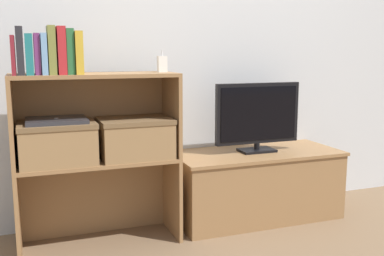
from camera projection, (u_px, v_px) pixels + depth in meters
name	position (u px, v px, depth m)	size (l,w,h in m)	color
ground_plane	(202.00, 240.00, 2.53)	(16.00, 16.00, 0.00)	brown
wall_back	(174.00, 27.00, 2.79)	(10.00, 0.05, 2.40)	silver
tv_stand	(256.00, 184.00, 2.86)	(1.05, 0.47, 0.43)	olive
tv	(258.00, 116.00, 2.79)	(0.56, 0.14, 0.43)	black
bookshelf_lower_tier	(97.00, 187.00, 2.51)	(0.86, 0.34, 0.48)	olive
bookshelf_upper_tier	(94.00, 104.00, 2.43)	(0.86, 0.34, 0.46)	olive
book_maroon	(13.00, 55.00, 2.14)	(0.02, 0.15, 0.19)	maroon
book_charcoal	(20.00, 51.00, 2.15)	(0.03, 0.14, 0.23)	#232328
book_teal	(29.00, 54.00, 2.16)	(0.03, 0.13, 0.20)	#1E7075
book_plum	(37.00, 54.00, 2.17)	(0.03, 0.12, 0.20)	#6B2D66
book_skyblue	(44.00, 54.00, 2.18)	(0.03, 0.15, 0.20)	#709ECC
book_olive	(52.00, 50.00, 2.19)	(0.04, 0.14, 0.24)	olive
book_crimson	(61.00, 51.00, 2.21)	(0.04, 0.15, 0.23)	#B22328
book_forest	(70.00, 52.00, 2.22)	(0.04, 0.13, 0.22)	#286638
book_mustard	(78.00, 53.00, 2.24)	(0.04, 0.16, 0.21)	gold
baby_monitor	(162.00, 64.00, 2.47)	(0.05, 0.03, 0.12)	white
storage_basket_left	(57.00, 141.00, 2.32)	(0.39, 0.31, 0.21)	#937047
storage_basket_right	(135.00, 136.00, 2.46)	(0.39, 0.31, 0.21)	#937047
laptop	(56.00, 120.00, 2.30)	(0.30, 0.25, 0.02)	#2D2D33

